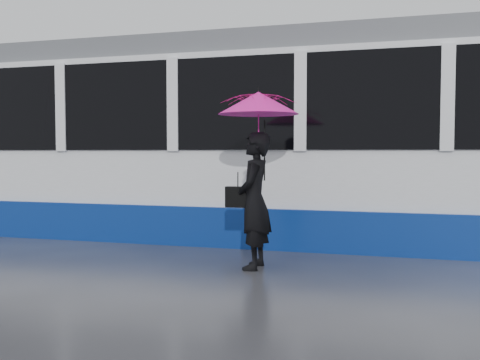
% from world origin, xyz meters
% --- Properties ---
extents(ground, '(90.00, 90.00, 0.00)m').
position_xyz_m(ground, '(0.00, 0.00, 0.00)').
color(ground, '#29292E').
rests_on(ground, ground).
extents(rails, '(34.00, 1.51, 0.02)m').
position_xyz_m(rails, '(0.00, 2.50, 0.01)').
color(rails, '#3F3D38').
rests_on(rails, ground).
extents(tram, '(26.00, 2.56, 3.35)m').
position_xyz_m(tram, '(2.24, 2.50, 1.64)').
color(tram, white).
rests_on(tram, ground).
extents(woman, '(0.44, 0.64, 1.71)m').
position_xyz_m(woman, '(1.37, -0.01, 0.86)').
color(woman, black).
rests_on(woman, ground).
extents(umbrella, '(1.06, 1.06, 1.16)m').
position_xyz_m(umbrella, '(1.42, -0.01, 1.88)').
color(umbrella, '#F61479').
rests_on(umbrella, ground).
extents(handbag, '(0.31, 0.15, 0.45)m').
position_xyz_m(handbag, '(1.15, 0.01, 0.90)').
color(handbag, black).
rests_on(handbag, ground).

